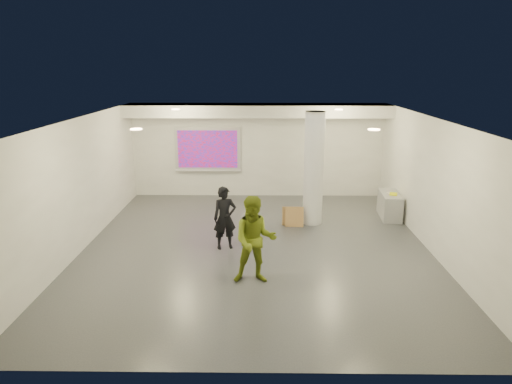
{
  "coord_description": "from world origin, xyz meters",
  "views": [
    {
      "loc": [
        0.13,
        -9.93,
        4.11
      ],
      "look_at": [
        0.0,
        0.4,
        1.25
      ],
      "focal_mm": 32.0,
      "sensor_mm": 36.0,
      "label": 1
    }
  ],
  "objects_px": {
    "woman": "(225,218)",
    "man": "(255,240)",
    "credenza": "(390,205)",
    "projection_screen": "(208,150)",
    "column": "(314,169)"
  },
  "relations": [
    {
      "from": "credenza",
      "to": "woman",
      "type": "distance_m",
      "value": 5.01
    },
    {
      "from": "column",
      "to": "projection_screen",
      "type": "relative_size",
      "value": 1.43
    },
    {
      "from": "man",
      "to": "column",
      "type": "bearing_deg",
      "value": 64.84
    },
    {
      "from": "credenza",
      "to": "man",
      "type": "xyz_separation_m",
      "value": [
        -3.71,
        -4.01,
        0.52
      ]
    },
    {
      "from": "woman",
      "to": "column",
      "type": "bearing_deg",
      "value": 23.39
    },
    {
      "from": "projection_screen",
      "to": "man",
      "type": "distance_m",
      "value": 6.4
    },
    {
      "from": "column",
      "to": "credenza",
      "type": "xyz_separation_m",
      "value": [
        2.22,
        0.5,
        -1.15
      ]
    },
    {
      "from": "credenza",
      "to": "woman",
      "type": "bearing_deg",
      "value": -148.21
    },
    {
      "from": "projection_screen",
      "to": "man",
      "type": "relative_size",
      "value": 1.2
    },
    {
      "from": "woman",
      "to": "man",
      "type": "xyz_separation_m",
      "value": [
        0.72,
        -1.72,
        0.14
      ]
    },
    {
      "from": "projection_screen",
      "to": "man",
      "type": "xyz_separation_m",
      "value": [
        1.61,
        -6.16,
        -0.65
      ]
    },
    {
      "from": "projection_screen",
      "to": "credenza",
      "type": "xyz_separation_m",
      "value": [
        5.32,
        -2.15,
        -1.18
      ]
    },
    {
      "from": "man",
      "to": "credenza",
      "type": "bearing_deg",
      "value": 45.11
    },
    {
      "from": "woman",
      "to": "man",
      "type": "relative_size",
      "value": 0.84
    },
    {
      "from": "projection_screen",
      "to": "credenza",
      "type": "relative_size",
      "value": 1.75
    }
  ]
}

